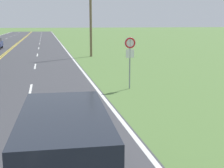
% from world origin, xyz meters
% --- Properties ---
extents(traffic_sign, '(0.60, 0.10, 2.72)m').
position_xyz_m(traffic_sign, '(8.72, 15.77, 2.06)').
color(traffic_sign, gray).
rests_on(traffic_sign, ground).
extents(utility_pole_midground, '(1.80, 0.24, 9.40)m').
position_xyz_m(utility_pole_midground, '(9.03, 31.88, 4.86)').
color(utility_pole_midground, brown).
rests_on(utility_pole_midground, ground).
extents(car_dark_grey_suv_nearest, '(1.97, 4.74, 1.92)m').
position_xyz_m(car_dark_grey_suv_nearest, '(4.67, 5.44, 1.01)').
color(car_dark_grey_suv_nearest, black).
rests_on(car_dark_grey_suv_nearest, ground).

